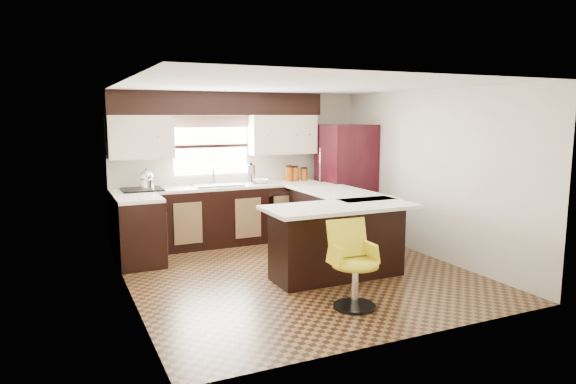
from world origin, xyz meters
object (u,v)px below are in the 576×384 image
peninsula_long (335,224)px  peninsula_return (337,243)px  refrigerator (346,180)px  bar_chair (355,265)px

peninsula_long → peninsula_return: bearing=-118.3°
refrigerator → peninsula_return: bearing=-123.5°
peninsula_return → bar_chair: bar_chair is taller
bar_chair → peninsula_return: bearing=72.7°
peninsula_return → bar_chair: (-0.35, -0.99, 0.02)m
peninsula_long → bar_chair: (-0.88, -1.96, 0.02)m
peninsula_long → refrigerator: (0.78, 0.99, 0.49)m
bar_chair → peninsula_long: bearing=68.3°
refrigerator → bar_chair: refrigerator is taller
refrigerator → peninsula_long: bearing=-128.1°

